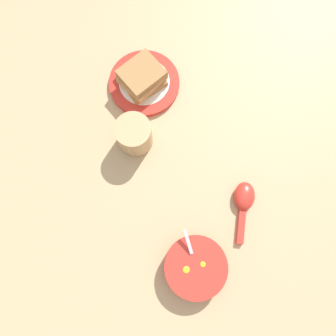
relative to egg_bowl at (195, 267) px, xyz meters
The scene contains 6 objects.
ground_plane 0.23m from the egg_bowl, 105.78° to the right, with size 3.00×3.00×0.00m, color tan.
egg_bowl is the anchor object (origin of this frame).
toast_plate 0.45m from the egg_bowl, 79.64° to the right, with size 0.17×0.17×0.02m.
toast_sandwich 0.45m from the egg_bowl, 79.09° to the right, with size 0.12×0.13×0.05m.
soup_spoon 0.18m from the egg_bowl, 133.06° to the right, with size 0.06×0.14×0.03m.
drinking_cup 0.32m from the egg_bowl, 69.66° to the right, with size 0.08×0.08×0.08m.
Camera 1 is at (0.12, 0.16, 0.74)m, focal length 35.00 mm.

